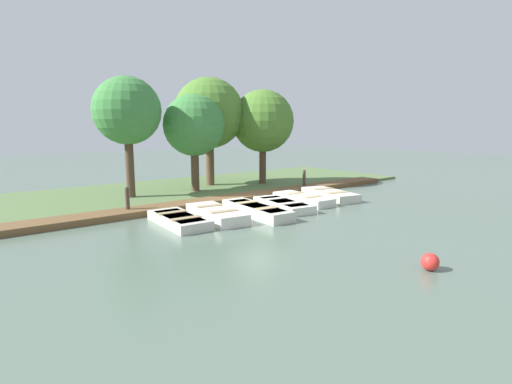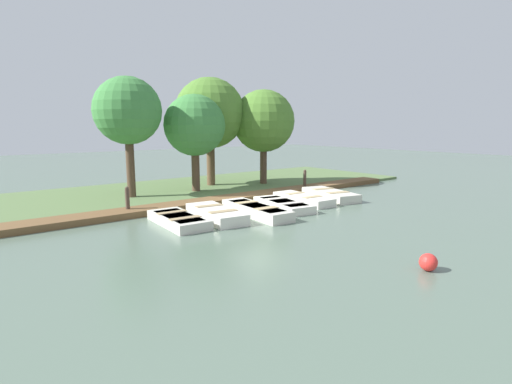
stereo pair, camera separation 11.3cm
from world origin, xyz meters
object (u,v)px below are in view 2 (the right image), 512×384
Objects in this scene: rowboat_4 at (303,199)px; buoy at (428,262)px; rowboat_5 at (330,195)px; rowboat_1 at (216,214)px; park_tree_right at (264,121)px; rowboat_3 at (283,205)px; park_tree_center at (210,114)px; park_tree_left at (195,126)px; mooring_post_far at (305,180)px; rowboat_2 at (256,210)px; mooring_post_near at (128,201)px; rowboat_0 at (178,220)px; park_tree_far_left at (128,111)px.

buoy reaches higher than rowboat_4.
rowboat_5 is (0.07, 1.67, 0.02)m from rowboat_4.
rowboat_1 is 1.04× the size of rowboat_4.
rowboat_1 is 0.59× the size of park_tree_right.
park_tree_center is at bearing -177.04° from rowboat_3.
rowboat_5 is (-0.19, 6.31, -0.01)m from rowboat_1.
park_tree_center is at bearing 127.01° from park_tree_left.
mooring_post_far is (-2.63, 7.11, 0.34)m from rowboat_1.
rowboat_4 is (-0.62, 3.10, -0.02)m from rowboat_2.
park_tree_left is at bearing 120.90° from mooring_post_near.
rowboat_2 is (0.36, 1.54, -0.01)m from rowboat_1.
rowboat_2 is at bearing 175.95° from buoy.
park_tree_left reaches higher than rowboat_2.
rowboat_0 is 9.10m from park_tree_center.
rowboat_2 is 6.33m from mooring_post_far.
mooring_post_far is (-2.76, 4.00, 0.38)m from rowboat_3.
rowboat_3 is (0.13, 3.12, -0.04)m from rowboat_1.
park_tree_left is (-12.66, 1.19, 3.10)m from buoy.
rowboat_2 is at bearing -41.54° from park_tree_right.
park_tree_right is (-5.00, 0.15, 3.34)m from rowboat_5.
rowboat_3 is at bearing 102.94° from rowboat_2.
rowboat_1 reaches higher than rowboat_4.
rowboat_0 is at bearing -39.69° from park_tree_center.
park_tree_center is (-6.26, -0.76, 3.76)m from rowboat_4.
park_tree_center reaches higher than buoy.
park_tree_center reaches higher than rowboat_4.
mooring_post_near is at bearing -162.01° from buoy.
park_tree_far_left is at bearing -110.35° from mooring_post_far.
rowboat_1 is at bearing -69.72° from mooring_post_far.
rowboat_3 is at bearing 62.58° from mooring_post_near.
park_tree_far_left is (-2.97, 1.31, 3.37)m from mooring_post_near.
rowboat_0 is at bearing 17.92° from mooring_post_near.
rowboat_0 is 2.67× the size of mooring_post_far.
park_tree_left is at bearing -151.40° from rowboat_4.
rowboat_1 is 6.78m from park_tree_far_left.
park_tree_right is (-2.57, -0.65, 2.99)m from mooring_post_far.
rowboat_5 is at bearing 90.58° from rowboat_4.
rowboat_0 is 7.91m from buoy.
rowboat_1 is 8.46m from park_tree_center.
park_tree_right reaches higher than rowboat_5.
park_tree_center reaches higher than rowboat_1.
mooring_post_near is (-2.99, -3.74, 0.35)m from rowboat_2.
park_tree_left is 2.16m from park_tree_center.
park_tree_left is at bearing 164.29° from rowboat_1.
rowboat_1 reaches higher than rowboat_2.
park_tree_far_left is at bearing -93.13° from park_tree_right.
park_tree_far_left is at bearing -135.47° from rowboat_3.
buoy is at bearing 0.71° from rowboat_2.
mooring_post_far is 9.18m from park_tree_far_left.
rowboat_0 is 2.99m from rowboat_2.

